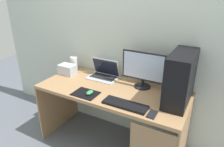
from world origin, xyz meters
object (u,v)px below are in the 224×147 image
(laptop, at_px, (104,74))
(cell_phone, at_px, (152,114))
(keyboard, at_px, (125,105))
(mouse_left, at_px, (90,92))
(monitor, at_px, (143,69))
(pc_tower, at_px, (181,78))
(speaker, at_px, (74,63))
(projector, at_px, (67,70))

(laptop, distance_m, cell_phone, 0.89)
(keyboard, bearing_deg, mouse_left, 177.18)
(monitor, xyz_separation_m, keyboard, (0.00, -0.43, -0.20))
(laptop, distance_m, keyboard, 0.67)
(pc_tower, relative_size, cell_phone, 3.80)
(monitor, distance_m, speaker, 0.97)
(pc_tower, relative_size, keyboard, 1.18)
(projector, distance_m, keyboard, 0.99)
(monitor, bearing_deg, laptop, 177.95)
(speaker, distance_m, keyboard, 1.08)
(monitor, distance_m, cell_phone, 0.56)
(pc_tower, bearing_deg, monitor, 164.63)
(monitor, height_order, speaker, monitor)
(pc_tower, bearing_deg, keyboard, -141.59)
(projector, height_order, mouse_left, projector)
(projector, xyz_separation_m, mouse_left, (0.54, -0.30, -0.04))
(pc_tower, relative_size, laptop, 1.42)
(laptop, bearing_deg, projector, -163.82)
(laptop, height_order, cell_phone, laptop)
(mouse_left, bearing_deg, keyboard, -2.82)
(laptop, bearing_deg, monitor, -2.05)
(laptop, height_order, mouse_left, laptop)
(laptop, xyz_separation_m, speaker, (-0.47, 0.03, 0.04))
(speaker, xyz_separation_m, cell_phone, (1.23, -0.49, -0.08))
(monitor, relative_size, cell_phone, 3.58)
(pc_tower, distance_m, keyboard, 0.56)
(mouse_left, bearing_deg, projector, 151.00)
(projector, xyz_separation_m, keyboard, (0.94, -0.32, -0.05))
(pc_tower, relative_size, projector, 2.47)
(monitor, distance_m, laptop, 0.52)
(keyboard, bearing_deg, pc_tower, 38.41)
(speaker, bearing_deg, mouse_left, -39.43)
(pc_tower, relative_size, speaker, 2.86)
(keyboard, bearing_deg, cell_phone, -3.88)
(monitor, bearing_deg, projector, -173.22)
(pc_tower, distance_m, projector, 1.35)
(keyboard, relative_size, cell_phone, 3.23)
(speaker, distance_m, mouse_left, 0.72)
(projector, bearing_deg, speaker, 97.13)
(keyboard, bearing_deg, speaker, 153.61)
(monitor, relative_size, keyboard, 1.11)
(pc_tower, distance_m, mouse_left, 0.89)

